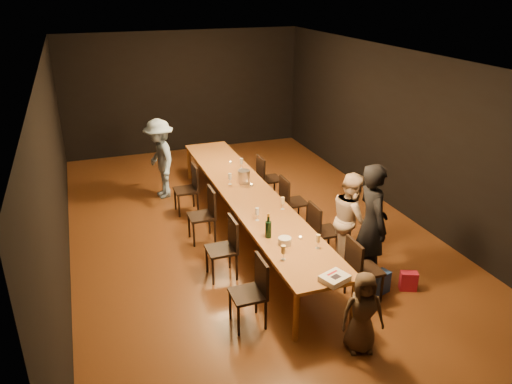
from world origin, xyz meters
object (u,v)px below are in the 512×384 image
object	(u,v)px
chair_right_3	(270,178)
woman_birthday	(372,225)
chair_left_3	(186,189)
ice_bucket	(244,177)
chair_right_0	(365,269)
woman_tan	(351,219)
man_blue	(160,159)
child	(363,313)
chair_left_2	(201,216)
birthday_cake	(335,278)
chair_left_0	(248,293)
chair_right_2	(294,201)
chair_left_1	(221,249)
chair_right_1	(325,231)
champagne_bottle	(268,225)
table	(249,196)
plate_stack	(285,241)

from	to	relation	value
chair_right_3	woman_birthday	distance (m)	3.26
chair_left_3	ice_bucket	bearing A→B (deg)	-128.17
chair_right_0	woman_tan	distance (m)	1.03
chair_right_3	chair_left_3	world-z (taller)	same
man_blue	child	size ratio (longest dim) A/B	1.55
woman_birthday	chair_left_2	bearing A→B (deg)	52.76
woman_tan	birthday_cake	world-z (taller)	woman_tan
chair_left_0	birthday_cake	size ratio (longest dim) A/B	2.37
chair_right_2	woman_tan	world-z (taller)	woman_tan
chair_left_2	chair_right_0	bearing A→B (deg)	-144.69
woman_tan	man_blue	bearing A→B (deg)	50.42
chair_left_1	ice_bucket	size ratio (longest dim) A/B	3.90
ice_bucket	man_blue	bearing A→B (deg)	126.70
chair_right_1	chair_left_3	size ratio (longest dim) A/B	1.00
chair_left_3	birthday_cake	xyz separation A→B (m)	(0.94, -4.10, 0.32)
woman_birthday	child	size ratio (longest dim) A/B	1.75
chair_right_1	chair_left_2	world-z (taller)	same
chair_left_0	champagne_bottle	distance (m)	1.11
ice_bucket	table	bearing A→B (deg)	-98.37
chair_left_3	woman_birthday	world-z (taller)	woman_birthday
child	chair_right_1	bearing A→B (deg)	88.89
man_blue	birthday_cake	world-z (taller)	man_blue
table	chair_right_1	distance (m)	1.49
woman_tan	child	size ratio (longest dim) A/B	1.42
woman_tan	man_blue	size ratio (longest dim) A/B	0.92
chair_right_1	plate_stack	size ratio (longest dim) A/B	5.07
chair_right_0	chair_left_0	distance (m)	1.70
chair_right_2	man_blue	size ratio (longest dim) A/B	0.57
chair_right_3	plate_stack	size ratio (longest dim) A/B	5.07
chair_right_0	plate_stack	distance (m)	1.16
champagne_bottle	woman_birthday	bearing A→B (deg)	-17.02
champagne_bottle	table	bearing A→B (deg)	80.74
table	chair_left_3	world-z (taller)	chair_left_3
chair_right_3	chair_left_3	bearing A→B (deg)	-90.00
chair_left_0	child	distance (m)	1.44
chair_right_0	man_blue	bearing A→B (deg)	-156.10
man_blue	child	bearing A→B (deg)	8.70
table	chair_right_0	distance (m)	2.56
chair_right_3	birthday_cake	distance (m)	4.18
chair_left_1	chair_left_3	xyz separation A→B (m)	(0.00, 2.40, 0.00)
chair_left_1	plate_stack	size ratio (longest dim) A/B	5.07
chair_right_2	chair_right_3	world-z (taller)	same
chair_left_0	chair_right_3	bearing A→B (deg)	-25.28
woman_birthday	birthday_cake	distance (m)	1.38
chair_right_0	chair_left_3	size ratio (longest dim) A/B	1.00
woman_birthday	plate_stack	distance (m)	1.29
chair_left_2	woman_birthday	world-z (taller)	woman_birthday
chair_right_1	champagne_bottle	size ratio (longest dim) A/B	2.50
table	child	distance (m)	3.32
child	ice_bucket	xyz separation A→B (m)	(-0.20, 3.78, 0.35)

